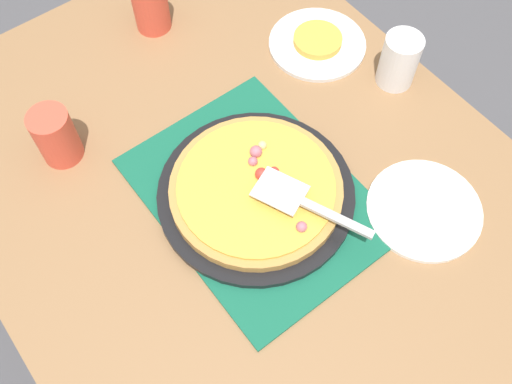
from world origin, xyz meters
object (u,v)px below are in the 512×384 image
Objects in this scene: plate_near_left at (317,44)px; cup_far at (399,61)px; served_slice_left at (318,40)px; cup_corner at (56,136)px; pizza_server at (303,202)px; pizza_pan at (256,194)px; pizza at (256,188)px; cup_near at (150,5)px; plate_side at (424,210)px.

cup_far is at bearing -159.18° from plate_near_left.
plate_near_left is 0.01m from served_slice_left.
pizza_server is (-0.41, -0.28, 0.01)m from cup_corner.
pizza_server reaches higher than pizza_pan.
pizza_server is at bearing 110.36° from cup_far.
pizza_pan is 0.02m from pizza.
served_slice_left is 0.61m from cup_corner.
served_slice_left is at bearing -137.09° from cup_near.
pizza reaches higher than plate_near_left.
cup_far is (-0.18, -0.07, 0.04)m from served_slice_left.
cup_near is 1.00× the size of cup_far.
plate_side is 2.00× the size of served_slice_left.
pizza_server is (-0.09, -0.04, 0.03)m from pizza.
plate_near_left is 0.38m from cup_near.
cup_far is at bearing -83.02° from pizza_pan.
plate_near_left is 2.00× the size of served_slice_left.
cup_far is (-0.18, -0.07, 0.06)m from plate_near_left.
cup_corner is at bearing 41.95° from plate_side.
cup_far reaches higher than pizza_pan.
pizza_pan is 1.66× the size of pizza_server.
plate_side is 0.24m from pizza_server.
served_slice_left is 0.38m from cup_near.
pizza_pan is 3.45× the size of served_slice_left.
pizza_server is (0.13, 0.20, 0.06)m from plate_side.
served_slice_left is at bearing -56.85° from pizza_pan.
pizza_pan reaches higher than plate_side.
plate_side is 0.74m from cup_near.
cup_near is 0.39m from cup_corner.
plate_near_left is 0.61m from cup_corner.
pizza reaches higher than pizza_pan.
plate_side is at bearing 165.61° from served_slice_left.
plate_side is 1.83× the size of cup_corner.
served_slice_left is at bearing -44.39° from pizza_server.
cup_corner is at bearing 68.18° from cup_far.
cup_corner is (0.09, 0.60, 0.04)m from served_slice_left.
plate_side is 0.46m from served_slice_left.
cup_near is at bearing 42.91° from plate_near_left.
pizza_pan is at bearing 96.98° from cup_far.
plate_side is at bearing 145.94° from cup_far.
plate_near_left is 0.45m from pizza_server.
cup_far reaches higher than served_slice_left.
pizza_pan is 3.17× the size of cup_far.
pizza is at bearing 22.82° from pizza_server.
cup_far is 1.00× the size of cup_corner.
cup_near reaches higher than pizza.
pizza_server is (-0.14, 0.38, 0.01)m from cup_far.
plate_near_left is at bearing -137.09° from cup_near.
pizza is at bearing 96.99° from cup_far.
cup_far is (-0.46, -0.33, 0.00)m from cup_near.
served_slice_left is 0.92× the size of cup_near.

